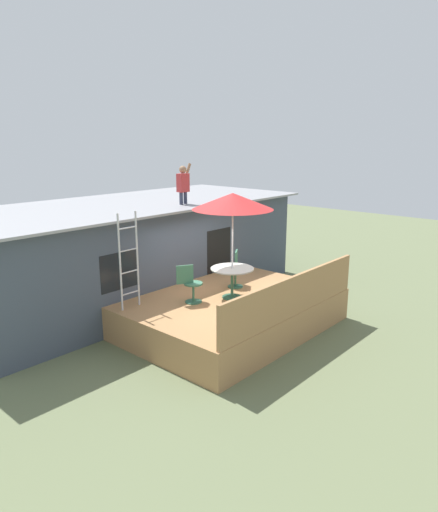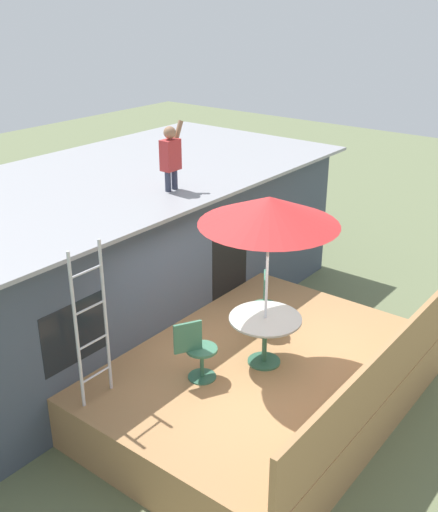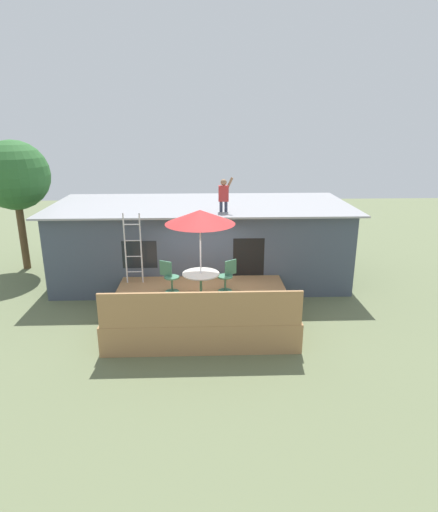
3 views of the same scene
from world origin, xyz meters
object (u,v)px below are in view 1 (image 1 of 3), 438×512
Objects in this scene: patio_chair_right at (236,269)px; patio_table at (232,274)px; patio_chair_left at (190,284)px; step_ladder at (129,261)px; person_figure at (183,182)px; patio_umbrella at (233,201)px.

patio_table is at bearing -0.00° from patio_chair_right.
patio_chair_right is (1.68, 0.02, 0.00)m from patio_chair_left.
person_figure reaches higher than step_ladder.
patio_chair_left is (-0.91, 0.51, -0.13)m from patio_table.
patio_chair_left and patio_chair_right have the same top height.
patio_umbrella is at bearing -0.00° from patio_chair_right.
patio_umbrella is 2.29× the size of person_figure.
patio_table is at bearing 0.00° from patio_umbrella.
person_figure reaches higher than patio_table.
person_figure is at bearing 72.65° from patio_table.
patio_umbrella is 2.76× the size of patio_chair_right.
person_figure is (0.75, 2.41, 0.25)m from patio_umbrella.
patio_table is 1.13× the size of patio_chair_right.
person_figure is at bearing 72.65° from patio_umbrella.
patio_umbrella is 2.73m from step_ladder.
patio_umbrella reaches higher than patio_chair_left.
patio_umbrella is at bearing 0.00° from patio_chair_left.
patio_table is 0.94m from patio_chair_right.
person_figure is 3.31m from patio_chair_left.
person_figure is 2.85m from patio_chair_right.
step_ladder is 3.37m from person_figure.
step_ladder is 2.99m from patio_chair_right.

